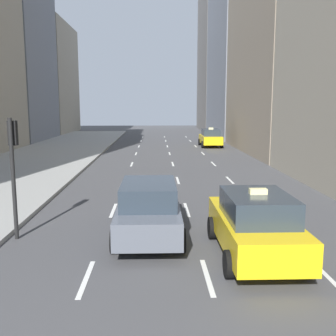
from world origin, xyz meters
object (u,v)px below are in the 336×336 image
Objects in this scene: taxi_second at (255,224)px; traffic_light_pole at (13,159)px; taxi_lead at (210,138)px; sedan_black_near at (149,208)px.

taxi_second is 7.13m from traffic_light_pole.
taxi_second is (-2.80, -28.30, 0.00)m from taxi_lead.
taxi_second is 1.22× the size of traffic_light_pole.
sedan_black_near is at bearing 147.79° from taxi_second.
taxi_lead is at bearing 84.35° from taxi_second.
traffic_light_pole is at bearing -109.75° from taxi_lead.
sedan_black_near is (-2.80, 1.76, -0.01)m from taxi_second.
taxi_second is at bearing -95.65° from taxi_lead.
taxi_lead is 0.92× the size of sedan_black_near.
taxi_lead reaches higher than sedan_black_near.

